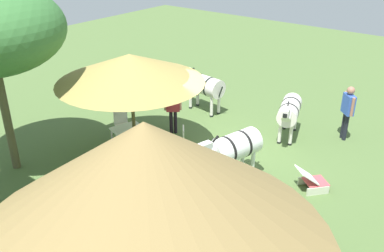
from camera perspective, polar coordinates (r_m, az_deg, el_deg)
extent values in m
plane|color=#4C6634|center=(12.56, 4.12, -4.14)|extent=(36.00, 36.00, 0.00)
cone|color=olive|center=(6.00, -6.12, -8.01)|extent=(5.64, 5.64, 1.99)
cylinder|color=#484122|center=(12.15, -7.91, 0.77)|extent=(0.10, 0.10, 2.33)
cone|color=#9E8948|center=(11.58, -8.38, 7.76)|extent=(4.09, 4.09, 0.78)
cube|color=silver|center=(12.34, -7.78, -1.10)|extent=(1.76, 1.32, 0.04)
cylinder|color=silver|center=(11.80, -7.70, -4.51)|extent=(0.06, 0.06, 0.70)
cylinder|color=silver|center=(12.95, -10.72, -1.81)|extent=(0.06, 0.06, 0.70)
cylinder|color=silver|center=(12.12, -4.43, -3.46)|extent=(0.06, 0.06, 0.70)
cylinder|color=silver|center=(13.25, -7.67, -0.92)|extent=(0.06, 0.06, 0.70)
cube|color=white|center=(13.53, -9.35, 0.03)|extent=(0.57, 0.58, 0.04)
cube|color=white|center=(13.60, -9.64, 1.20)|extent=(0.23, 0.41, 0.45)
cylinder|color=white|center=(13.52, -8.29, -0.97)|extent=(0.04, 0.04, 0.45)
cylinder|color=white|center=(13.43, -9.83, -1.28)|extent=(0.04, 0.04, 0.45)
cylinder|color=white|center=(13.83, -8.74, -0.36)|extent=(0.04, 0.04, 0.45)
cylinder|color=white|center=(13.74, -10.25, -0.66)|extent=(0.04, 0.04, 0.45)
cube|color=silver|center=(11.60, -11.00, -4.78)|extent=(0.52, 0.50, 0.04)
cube|color=silver|center=(11.36, -11.65, -4.24)|extent=(0.44, 0.13, 0.45)
cylinder|color=silver|center=(11.94, -11.15, -5.11)|extent=(0.04, 0.04, 0.45)
cylinder|color=silver|center=(11.74, -9.64, -5.55)|extent=(0.04, 0.04, 0.45)
cylinder|color=silver|center=(11.70, -12.18, -5.91)|extent=(0.04, 0.04, 0.45)
cylinder|color=silver|center=(11.49, -10.66, -6.38)|extent=(0.04, 0.04, 0.45)
cube|color=white|center=(12.40, -2.03, -2.13)|extent=(0.60, 0.61, 0.04)
cube|color=white|center=(12.30, -1.16, -1.19)|extent=(0.31, 0.36, 0.45)
cylinder|color=white|center=(12.35, -2.84, -3.48)|extent=(0.04, 0.04, 0.45)
cylinder|color=white|center=(12.68, -2.83, -2.64)|extent=(0.04, 0.04, 0.45)
cylinder|color=white|center=(12.34, -1.17, -3.46)|extent=(0.04, 0.04, 0.45)
cylinder|color=white|center=(12.68, -1.20, -2.61)|extent=(0.04, 0.04, 0.45)
cylinder|color=black|center=(13.75, -2.84, 0.55)|extent=(0.12, 0.12, 0.79)
cylinder|color=black|center=(13.75, -2.26, 0.56)|extent=(0.12, 0.12, 0.79)
cube|color=#AA2F39|center=(13.47, -2.61, 3.15)|extent=(0.45, 0.43, 0.56)
cylinder|color=tan|center=(13.47, -3.65, 3.18)|extent=(0.08, 0.08, 0.53)
cylinder|color=tan|center=(13.47, -1.57, 3.24)|extent=(0.08, 0.08, 0.53)
sphere|color=tan|center=(13.32, -2.64, 4.76)|extent=(0.21, 0.21, 0.21)
cylinder|color=black|center=(14.13, 20.07, -0.16)|extent=(0.13, 0.13, 0.89)
cylinder|color=black|center=(14.25, 19.81, 0.12)|extent=(0.13, 0.13, 0.89)
cube|color=#3357BB|center=(13.90, 20.41, 2.79)|extent=(0.49, 0.50, 0.63)
cylinder|color=#A16A55|center=(13.67, 20.88, 2.41)|extent=(0.09, 0.09, 0.59)
cylinder|color=#A16A55|center=(14.11, 19.97, 3.29)|extent=(0.09, 0.09, 0.59)
sphere|color=#A16A55|center=(13.74, 20.70, 4.52)|extent=(0.24, 0.24, 0.24)
cube|color=#C6464C|center=(11.45, 16.37, -7.22)|extent=(0.75, 0.76, 0.03)
cube|color=white|center=(11.21, 15.27, -6.39)|extent=(0.72, 0.72, 0.39)
cube|color=beige|center=(11.68, 15.49, -7.04)|extent=(0.42, 0.49, 0.22)
cube|color=beige|center=(11.30, 16.65, -8.42)|extent=(0.42, 0.49, 0.22)
cylinder|color=silver|center=(10.99, 5.68, -2.85)|extent=(1.04, 1.57, 0.71)
cylinder|color=black|center=(11.17, 6.75, -2.40)|extent=(0.72, 0.25, 0.72)
cylinder|color=black|center=(10.83, 4.68, -3.26)|extent=(0.72, 0.25, 0.72)
cylinder|color=silver|center=(10.47, 2.84, -3.17)|extent=(0.44, 0.61, 0.52)
cube|color=silver|center=(10.23, 1.67, -2.86)|extent=(0.27, 0.43, 0.20)
cube|color=black|center=(10.15, 0.88, -3.31)|extent=(0.15, 0.15, 0.12)
cube|color=black|center=(10.37, 2.87, -2.20)|extent=(0.13, 0.36, 0.28)
cylinder|color=silver|center=(10.87, 4.12, -7.06)|extent=(0.11, 0.11, 0.75)
cylinder|color=black|center=(11.06, 4.06, -8.56)|extent=(0.13, 0.13, 0.06)
cylinder|color=silver|center=(11.11, 2.77, -6.21)|extent=(0.11, 0.11, 0.75)
cylinder|color=black|center=(11.30, 2.74, -7.69)|extent=(0.13, 0.13, 0.06)
cylinder|color=silver|center=(11.53, 8.19, -5.18)|extent=(0.11, 0.11, 0.75)
cylinder|color=black|center=(11.71, 8.08, -6.63)|extent=(0.13, 0.13, 0.06)
cylinder|color=silver|center=(11.76, 6.84, -4.43)|extent=(0.11, 0.11, 0.75)
cylinder|color=black|center=(11.94, 6.75, -5.86)|extent=(0.13, 0.13, 0.06)
cylinder|color=black|center=(11.52, 8.45, -2.13)|extent=(0.11, 0.24, 0.53)
cylinder|color=silver|center=(13.62, 13.06, 2.16)|extent=(1.03, 1.55, 0.61)
cylinder|color=black|center=(13.88, 13.22, 2.61)|extent=(0.62, 0.27, 0.62)
cylinder|color=black|center=(13.38, 12.92, 1.74)|extent=(0.62, 0.27, 0.62)
cylinder|color=silver|center=(12.89, 12.72, 1.69)|extent=(0.43, 0.59, 0.48)
cube|color=silver|center=(12.57, 12.61, 1.86)|extent=(0.30, 0.44, 0.20)
cube|color=black|center=(12.42, 12.48, 1.42)|extent=(0.15, 0.15, 0.12)
cube|color=black|center=(12.81, 12.80, 2.50)|extent=(0.15, 0.36, 0.28)
cylinder|color=silver|center=(13.36, 13.22, -1.13)|extent=(0.11, 0.11, 0.72)
cylinder|color=black|center=(13.51, 13.08, -2.37)|extent=(0.13, 0.13, 0.06)
cylinder|color=silver|center=(13.39, 11.79, -0.92)|extent=(0.11, 0.11, 0.72)
cylinder|color=black|center=(13.54, 11.67, -2.16)|extent=(0.13, 0.13, 0.06)
cylinder|color=silver|center=(14.34, 13.78, 0.74)|extent=(0.11, 0.11, 0.72)
cylinder|color=black|center=(14.48, 13.65, -0.43)|extent=(0.13, 0.13, 0.06)
cylinder|color=silver|center=(14.37, 12.46, 0.93)|extent=(0.11, 0.11, 0.72)
cylinder|color=black|center=(14.51, 12.33, -0.24)|extent=(0.13, 0.13, 0.06)
cylinder|color=black|center=(14.36, 13.43, 2.95)|extent=(0.12, 0.24, 0.53)
cylinder|color=silver|center=(15.15, 1.72, 5.56)|extent=(1.49, 0.87, 0.68)
cylinder|color=black|center=(14.97, 2.50, 5.29)|extent=(0.18, 0.70, 0.70)
cylinder|color=black|center=(15.32, 1.04, 5.80)|extent=(0.18, 0.70, 0.70)
cylinder|color=silver|center=(15.56, -0.14, 6.84)|extent=(0.58, 0.38, 0.51)
cube|color=silver|center=(15.70, -0.86, 7.63)|extent=(0.42, 0.23, 0.20)
cube|color=black|center=(15.84, -1.31, 7.67)|extent=(0.14, 0.14, 0.12)
cube|color=black|center=(15.50, -0.15, 7.54)|extent=(0.37, 0.09, 0.28)
cylinder|color=silver|center=(15.61, -0.21, 3.71)|extent=(0.11, 0.11, 0.75)
cylinder|color=black|center=(15.75, -0.20, 2.54)|extent=(0.13, 0.13, 0.06)
cylinder|color=silver|center=(15.86, 0.78, 4.07)|extent=(0.11, 0.11, 0.75)
cylinder|color=black|center=(15.99, 0.77, 2.92)|extent=(0.13, 0.13, 0.06)
cylinder|color=silver|center=(14.92, 2.66, 2.59)|extent=(0.11, 0.11, 0.75)
cylinder|color=black|center=(15.06, 2.64, 1.38)|extent=(0.13, 0.13, 0.06)
cylinder|color=silver|center=(15.18, 3.64, 2.98)|extent=(0.11, 0.11, 0.75)
cylinder|color=black|center=(15.31, 3.60, 1.79)|extent=(0.13, 0.13, 0.06)
cylinder|color=black|center=(14.71, 3.83, 4.45)|extent=(0.24, 0.08, 0.53)
cylinder|color=brown|center=(12.39, -23.69, 0.64)|extent=(0.22, 0.22, 2.89)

